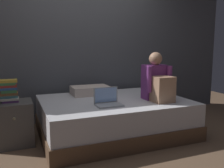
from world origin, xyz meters
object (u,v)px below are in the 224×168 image
(laptop, at_px, (107,101))
(nightstand, at_px, (15,123))
(person_sitting, at_px, (157,82))
(pillow, at_px, (90,90))
(book_stack, at_px, (9,91))
(bed, at_px, (113,116))

(laptop, bearing_deg, nightstand, 160.11)
(person_sitting, distance_m, pillow, 1.05)
(laptop, height_order, pillow, laptop)
(nightstand, bearing_deg, book_stack, 175.45)
(person_sitting, bearing_deg, nightstand, 168.63)
(person_sitting, relative_size, pillow, 1.17)
(bed, distance_m, laptop, 0.47)
(bed, height_order, pillow, pillow)
(bed, bearing_deg, book_stack, 175.62)
(nightstand, relative_size, laptop, 1.70)
(book_stack, bearing_deg, bed, -4.38)
(book_stack, bearing_deg, pillow, 16.85)
(bed, xyz_separation_m, nightstand, (-1.30, 0.10, 0.03))
(pillow, bearing_deg, book_stack, -163.15)
(pillow, distance_m, book_stack, 1.20)
(pillow, bearing_deg, laptop, -90.56)
(bed, distance_m, nightstand, 1.30)
(bed, bearing_deg, person_sitting, -26.64)
(nightstand, xyz_separation_m, person_sitting, (1.84, -0.37, 0.47))
(bed, relative_size, nightstand, 3.67)
(nightstand, xyz_separation_m, laptop, (1.10, -0.40, 0.27))
(nightstand, height_order, pillow, pillow)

